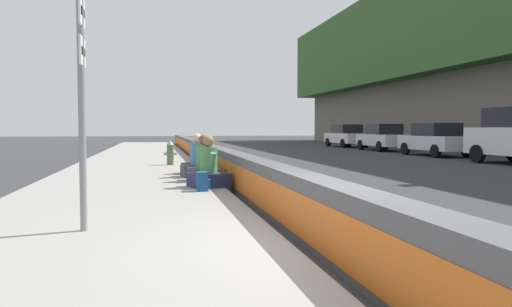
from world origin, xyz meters
TOP-DOWN VIEW (x-y plane):
  - ground_plane at (0.00, 0.00)m, footprint 160.00×160.00m
  - sidewalk_strip at (0.00, 2.65)m, footprint 80.00×4.40m
  - jersey_barrier at (0.00, 0.00)m, footprint 76.00×0.45m
  - route_sign_post at (1.33, 2.88)m, footprint 0.44×0.09m
  - fire_hydrant at (12.26, 1.44)m, footprint 0.26×0.46m
  - seated_person_foreground at (5.62, 0.80)m, footprint 0.88×0.97m
  - seated_person_middle at (6.88, 0.78)m, footprint 0.75×0.86m
  - seated_person_rear at (7.93, 0.84)m, footprint 0.80×0.91m
  - seated_person_far at (8.89, 0.80)m, footprint 0.74×0.84m
  - backpack at (4.95, 1.00)m, footprint 0.32×0.28m
  - parked_car_fourth at (17.24, -12.25)m, footprint 4.50×1.95m
  - parked_car_midline at (23.13, -12.28)m, footprint 4.54×2.03m
  - parked_car_far at (29.05, -12.25)m, footprint 4.55×2.05m

SIDE VIEW (x-z plane):
  - ground_plane at x=0.00m, z-range 0.00..0.00m
  - sidewalk_strip at x=0.00m, z-range 0.00..0.14m
  - backpack at x=4.95m, z-range 0.13..0.53m
  - jersey_barrier at x=0.00m, z-range 0.00..0.85m
  - seated_person_far at x=8.89m, z-range -0.07..1.04m
  - seated_person_foreground at x=5.62m, z-range -0.08..1.08m
  - seated_person_middle at x=6.88m, z-range -0.08..1.08m
  - seated_person_rear at x=7.93m, z-range -0.08..1.09m
  - fire_hydrant at x=12.26m, z-range 0.15..1.03m
  - parked_car_fourth at x=17.24m, z-range 0.01..1.72m
  - parked_car_midline at x=23.13m, z-range 0.01..1.72m
  - parked_car_far at x=29.05m, z-range 0.01..1.72m
  - route_sign_post at x=1.33m, z-range 0.43..4.03m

